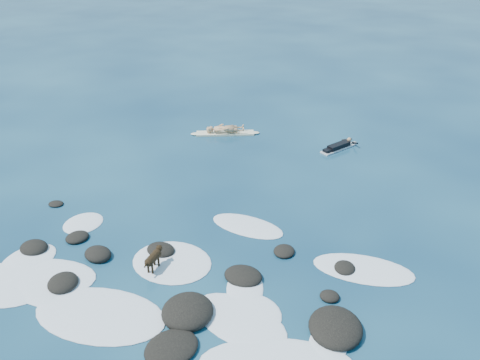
% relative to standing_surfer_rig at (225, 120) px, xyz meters
% --- Properties ---
extents(ground, '(160.00, 160.00, 0.00)m').
position_rel_standing_surfer_rig_xyz_m(ground, '(3.68, -9.91, -0.78)').
color(ground, '#0A2642').
rests_on(ground, ground).
extents(reef_rocks, '(13.20, 6.96, 0.58)m').
position_rel_standing_surfer_rig_xyz_m(reef_rocks, '(4.15, -12.02, -0.67)').
color(reef_rocks, black).
rests_on(reef_rocks, ground).
extents(breaking_foam, '(13.18, 8.12, 0.12)m').
position_rel_standing_surfer_rig_xyz_m(breaking_foam, '(3.24, -11.89, -0.77)').
color(breaking_foam, white).
rests_on(breaking_foam, ground).
extents(standing_surfer_rig, '(3.26, 1.80, 1.97)m').
position_rel_standing_surfer_rig_xyz_m(standing_surfer_rig, '(0.00, 0.00, 0.00)').
color(standing_surfer_rig, '#EEE7BF').
rests_on(standing_surfer_rig, ground).
extents(paddling_surfer_rig, '(1.52, 2.14, 0.39)m').
position_rel_standing_surfer_rig_xyz_m(paddling_surfer_rig, '(5.70, 0.45, -0.64)').
color(paddling_surfer_rig, silver).
rests_on(paddling_surfer_rig, ground).
extents(dog, '(0.30, 1.14, 0.72)m').
position_rel_standing_surfer_rig_xyz_m(dog, '(2.54, -11.05, -0.30)').
color(dog, black).
rests_on(dog, ground).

